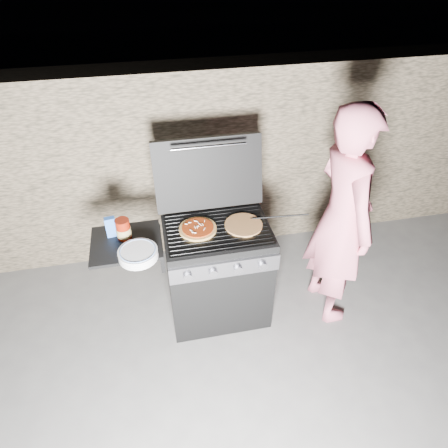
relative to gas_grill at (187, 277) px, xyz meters
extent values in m
plane|color=#4F4E4D|center=(0.25, 0.00, -0.46)|extent=(50.00, 50.00, 0.00)
cube|color=#7A6850|center=(0.25, 1.05, 0.44)|extent=(8.00, 0.35, 1.80)
cylinder|color=#B78046|center=(0.45, 0.00, 0.46)|extent=(0.29, 0.29, 0.02)
cylinder|color=maroon|center=(-0.43, 0.05, 0.53)|extent=(0.11, 0.11, 0.16)
cube|color=blue|center=(-0.51, 0.09, 0.53)|extent=(0.08, 0.05, 0.16)
cylinder|color=silver|center=(-0.34, -0.19, 0.48)|extent=(0.32, 0.32, 0.06)
imported|color=#DD6C83|center=(1.19, -0.10, 0.47)|extent=(0.48, 0.70, 1.85)
cylinder|color=black|center=(0.71, 0.00, 0.50)|extent=(0.45, 0.15, 0.09)
camera|label=1|loc=(-0.17, -2.28, 2.30)|focal=32.00mm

